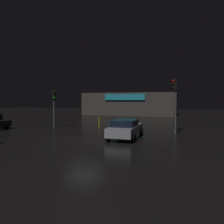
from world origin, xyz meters
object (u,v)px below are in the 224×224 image
object	(u,v)px
car_far	(126,128)
traffic_signal_cross_left	(175,95)
store_building	(131,104)
traffic_signal_opposite	(54,101)

from	to	relation	value
car_far	traffic_signal_cross_left	bearing A→B (deg)	45.48
traffic_signal_cross_left	car_far	bearing A→B (deg)	-134.52
store_building	car_far	distance (m)	27.64
traffic_signal_cross_left	car_far	world-z (taller)	traffic_signal_cross_left
store_building	traffic_signal_cross_left	bearing A→B (deg)	-67.14
traffic_signal_cross_left	traffic_signal_opposite	bearing A→B (deg)	177.07
store_building	traffic_signal_cross_left	distance (m)	25.53
car_far	traffic_signal_opposite	bearing A→B (deg)	155.92
traffic_signal_opposite	car_far	xyz separation A→B (m)	(8.72, -3.90, -2.03)
traffic_signal_cross_left	store_building	bearing A→B (deg)	112.86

